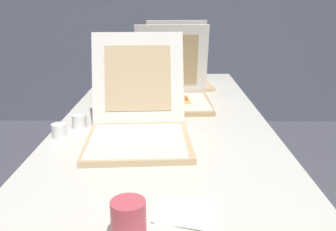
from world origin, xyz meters
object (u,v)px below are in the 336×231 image
cup_white_near_left (59,131)px  cup_white_near_center (79,121)px  cup_printed_front (129,222)px  cup_white_mid (113,112)px  cup_white_far (119,93)px  pizza_box_back (178,76)px  pizza_box_middle (173,93)px  napkin_pile (185,211)px  table (164,128)px  pizza_box_front (138,126)px

cup_white_near_left → cup_white_near_center: 0.13m
cup_white_near_left → cup_printed_front: cup_printed_front is taller
cup_printed_front → cup_white_mid: bearing=100.9°
cup_white_far → cup_white_mid: same height
pizza_box_back → cup_white_near_left: pizza_box_back is taller
pizza_box_middle → pizza_box_back: 0.47m
cup_white_near_left → napkin_pile: (0.47, -0.53, -0.03)m
table → pizza_box_middle: size_ratio=5.33×
pizza_box_front → pizza_box_back: pizza_box_back is taller
pizza_box_front → cup_white_far: (-0.16, 0.63, -0.03)m
pizza_box_middle → cup_printed_front: pizza_box_middle is taller
pizza_box_middle → cup_white_mid: bearing=-141.9°
pizza_box_back → cup_white_near_left: bearing=-123.2°
pizza_box_front → cup_printed_front: pizza_box_front is taller
pizza_box_back → cup_white_near_left: 1.07m
cup_white_near_left → cup_white_far: bearing=76.4°
cup_white_far → cup_printed_front: bearing=-81.2°
cup_white_near_left → table: bearing=32.9°
table → pizza_box_middle: 0.26m
cup_printed_front → napkin_pile: size_ratio=0.60×
table → cup_white_far: 0.44m
cup_white_near_left → cup_white_near_center: bearing=67.1°
cup_white_near_center → napkin_pile: size_ratio=0.36×
cup_white_far → cup_white_near_center: 0.50m
pizza_box_middle → napkin_pile: (0.03, -1.02, -0.05)m
cup_white_near_left → cup_white_near_center: same height
pizza_box_front → cup_white_near_left: size_ratio=9.07×
cup_white_near_left → pizza_box_front: bearing=-3.2°
table → cup_white_far: bearing=126.1°
cup_white_mid → cup_white_near_center: same height
pizza_box_front → pizza_box_middle: 0.53m
pizza_box_front → table: bearing=67.4°
cup_white_near_left → cup_printed_front: (0.34, -0.65, 0.02)m
pizza_box_front → pizza_box_back: (0.17, 0.97, 0.00)m
table → pizza_box_back: (0.08, 0.70, 0.10)m
cup_white_mid → table: bearing=-0.0°
pizza_box_middle → cup_printed_front: (-0.10, -1.14, -0.01)m
pizza_box_back → table: bearing=-102.9°
table → cup_printed_front: cup_printed_front is taller
cup_white_mid → pizza_box_middle: bearing=40.1°
cup_printed_front → pizza_box_front: bearing=93.0°
cup_white_mid → cup_printed_front: cup_printed_front is taller
pizza_box_front → pizza_box_middle: pizza_box_middle is taller
cup_white_near_center → cup_white_near_left: bearing=-112.9°
cup_white_far → cup_printed_front: cup_printed_front is taller
cup_white_near_left → cup_white_mid: 0.31m
cup_white_near_center → table: bearing=21.9°
pizza_box_back → cup_printed_front: size_ratio=4.31×
pizza_box_middle → cup_white_far: (-0.29, 0.12, -0.03)m
pizza_box_front → cup_white_far: pizza_box_front is taller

